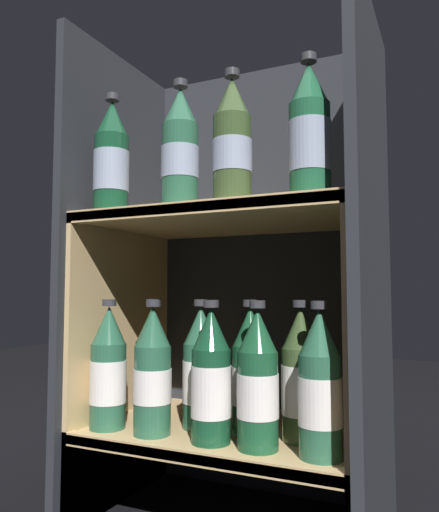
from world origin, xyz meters
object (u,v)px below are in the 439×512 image
Objects in this scene: bottle_lower_front_3 at (258,383)px; bottle_lower_back_2 at (250,374)px; bottle_lower_front_0 at (108,371)px; bottle_lower_front_4 at (320,388)px; bottle_lower_back_0 at (152,367)px; bottle_upper_front_1 at (180,152)px; bottle_lower_front_2 at (211,380)px; bottle_upper_front_0 at (111,162)px; bottle_lower_back_3 at (301,379)px; bottle_lower_front_1 at (153,374)px; bottle_upper_front_3 at (310,136)px; bottle_upper_front_2 at (232,145)px; bottle_lower_back_1 at (201,371)px.

bottle_lower_front_3 and bottle_lower_back_2 have the same top height.
bottle_lower_front_0 is 1.00× the size of bottle_lower_front_4.
bottle_upper_front_1 is at bearing -36.30° from bottle_lower_back_0.
bottle_lower_front_4 is (0.21, 0.00, 0.00)m from bottle_lower_front_2.
bottle_upper_front_0 is 1.00× the size of bottle_lower_back_3.
bottle_lower_front_0 is at bearing -163.61° from bottle_lower_back_2.
bottle_lower_front_1 is at bearing 0.00° from bottle_lower_front_0.
bottle_upper_front_1 is at bearing 180.00° from bottle_lower_front_2.
bottle_lower_front_3 is at bearing 0.00° from bottle_upper_front_0.
bottle_lower_front_0 is 1.00× the size of bottle_lower_front_3.
bottle_upper_front_3 is 1.00× the size of bottle_lower_back_0.
bottle_upper_front_0 is 1.00× the size of bottle_lower_front_3.
bottle_lower_front_0 is 0.33m from bottle_lower_front_3.
bottle_upper_front_3 is at bearing -0.00° from bottle_upper_front_2.
bottle_lower_back_2 is (0.12, 0.08, -0.44)m from bottle_upper_front_1.
bottle_lower_back_2 is at bearing -180.00° from bottle_lower_back_3.
bottle_upper_front_0 is 0.45m from bottle_lower_back_0.
bottle_upper_front_3 is 1.00× the size of bottle_lower_front_2.
bottle_upper_front_1 reaches higher than bottle_lower_front_1.
bottle_lower_back_1 is at bearing 0.00° from bottle_lower_back_0.
bottle_upper_front_2 is 1.00× the size of bottle_lower_front_1.
bottle_upper_front_0 is at bearing -167.84° from bottle_lower_back_3.
bottle_upper_front_0 is at bearing 180.00° from bottle_lower_front_2.
bottle_upper_front_2 reaches higher than bottle_lower_front_4.
bottle_lower_front_4 is 0.18m from bottle_lower_back_2.
bottle_lower_back_2 is at bearing 16.37° from bottle_upper_front_0.
bottle_upper_front_0 is 0.55m from bottle_lower_front_3.
bottle_lower_back_0 is (-0.11, 0.08, -0.44)m from bottle_upper_front_1.
bottle_upper_front_1 is 1.00× the size of bottle_lower_back_2.
bottle_upper_front_2 reaches higher than bottle_lower_front_1.
bottle_lower_back_2 is (-0.16, 0.08, 0.00)m from bottle_lower_front_4.
bottle_lower_front_4 is (0.16, -0.00, -0.44)m from bottle_upper_front_2.
bottle_lower_front_4 is at bearing 0.00° from bottle_lower_front_2.
bottle_lower_front_3 is 0.29m from bottle_lower_back_0.
bottle_lower_front_1 and bottle_lower_front_3 have the same top height.
bottle_lower_back_3 is at bearing 0.00° from bottle_lower_back_2.
bottle_upper_front_2 is (0.11, 0.00, 0.00)m from bottle_upper_front_1.
bottle_lower_front_0 is 0.19m from bottle_lower_back_1.
bottle_upper_front_3 is 0.54m from bottle_lower_front_1.
bottle_lower_back_2 and bottle_lower_back_3 have the same top height.
bottle_upper_front_1 is 1.00× the size of bottle_lower_back_1.
bottle_lower_front_0 is 0.10m from bottle_lower_back_0.
bottle_upper_front_3 is 0.47m from bottle_lower_back_2.
bottle_upper_front_0 reaches higher than bottle_lower_front_4.
bottle_lower_back_3 is (0.39, 0.08, -0.00)m from bottle_lower_front_0.
bottle_lower_front_0 is at bearing 180.00° from bottle_lower_front_4.
bottle_lower_front_4 and bottle_lower_back_1 have the same top height.
bottle_upper_front_1 is at bearing -144.27° from bottle_lower_back_2.
bottle_lower_front_3 is 1.00× the size of bottle_lower_back_2.
bottle_lower_back_2 is (0.11, -0.00, 0.00)m from bottle_lower_back_1.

